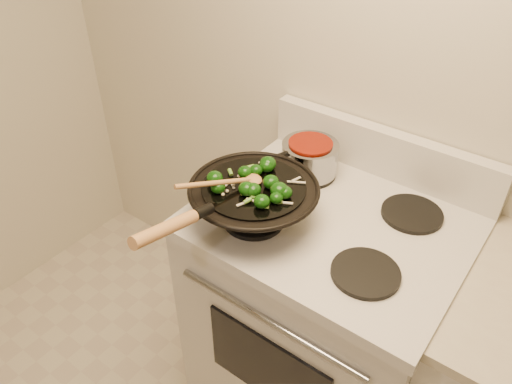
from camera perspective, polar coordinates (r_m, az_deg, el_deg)
The scene contains 5 objects.
stove at distance 1.81m, azimuth 7.52°, elevation -13.91°, with size 0.78×0.67×1.08m.
wok at distance 1.41m, azimuth -0.36°, elevation -1.05°, with size 0.37×0.61×0.23m.
stirfry at distance 1.37m, azimuth 0.15°, elevation 1.12°, with size 0.25×0.22×0.04m.
wooden_spoon at distance 1.36m, azimuth -2.71°, elevation 1.24°, with size 0.14×0.24×0.07m.
saucepan at distance 1.62m, azimuth 6.10°, elevation 3.99°, with size 0.18×0.28×0.11m.
Camera 1 is at (0.25, 0.13, 1.86)m, focal length 35.00 mm.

